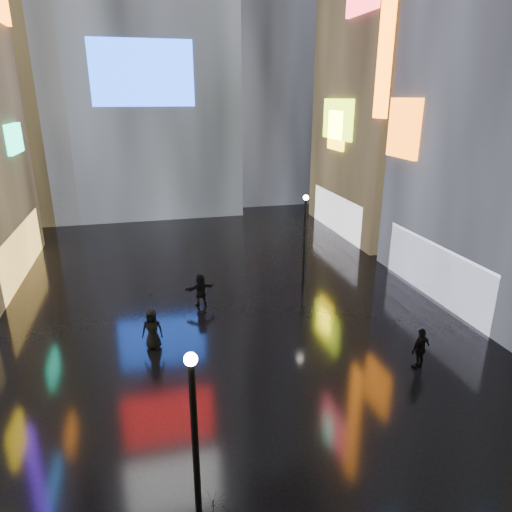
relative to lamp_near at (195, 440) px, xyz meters
name	(u,v)px	position (x,y,z in m)	size (l,w,h in m)	color
ground	(221,295)	(2.97, 14.19, -2.94)	(140.00, 140.00, 0.00)	black
building_right_far	(409,42)	(18.94, 24.19, 11.03)	(10.28, 12.00, 28.00)	black
tower_flank_right	(261,24)	(11.97, 40.19, 14.06)	(12.00, 12.00, 34.00)	black
tower_flank_left	(4,61)	(-11.03, 36.19, 10.06)	(10.00, 10.00, 26.00)	black
lamp_near	(195,440)	(0.00, 0.00, 0.00)	(0.30, 0.30, 5.20)	black
lamp_far	(305,234)	(7.92, 14.75, 0.00)	(0.30, 0.30, 5.20)	black
pedestrian_3	(420,349)	(9.45, 5.29, -2.07)	(1.02, 0.43, 1.75)	black
pedestrian_4	(152,329)	(-0.79, 9.39, -2.04)	(0.88, 0.57, 1.80)	black
pedestrian_5	(201,290)	(1.77, 13.20, -2.09)	(1.58, 0.50, 1.71)	black
umbrella_2	(150,302)	(-0.79, 9.39, -0.74)	(0.88, 0.90, 0.81)	black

